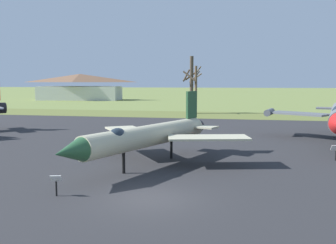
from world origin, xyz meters
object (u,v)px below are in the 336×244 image
info_placard_rear_left (56,183)px  visitor_building (80,87)px  info_placard_front_right (336,151)px  jet_fighter_rear_left (147,136)px

info_placard_rear_left → visitor_building: bearing=113.9°
info_placard_front_right → info_placard_rear_left: (-13.57, -10.69, -0.07)m
jet_fighter_rear_left → visitor_building: (-39.54, 77.20, 1.63)m
info_placard_front_right → jet_fighter_rear_left: bearing=-160.5°
info_placard_front_right → info_placard_rear_left: bearing=-141.8°
jet_fighter_rear_left → visitor_building: size_ratio=0.55×
info_placard_front_right → jet_fighter_rear_left: jet_fighter_rear_left is taller
jet_fighter_rear_left → info_placard_rear_left: jet_fighter_rear_left is taller
jet_fighter_rear_left → info_placard_rear_left: (-2.32, -6.71, -1.25)m
info_placard_front_right → visitor_building: bearing=124.8°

